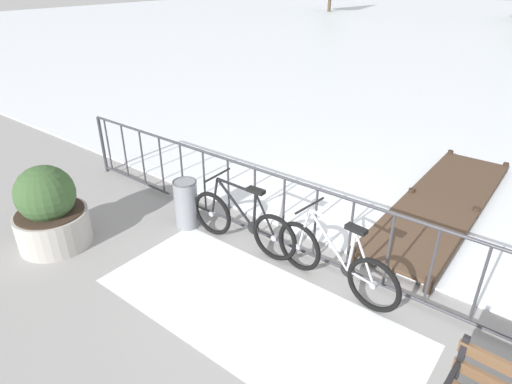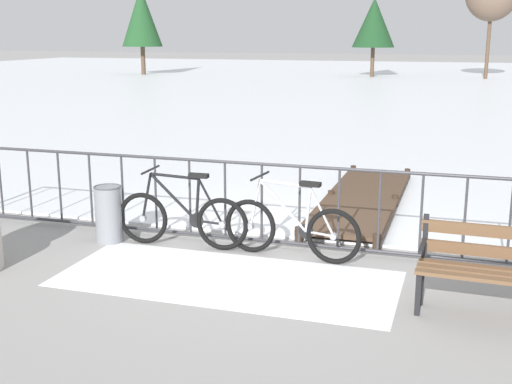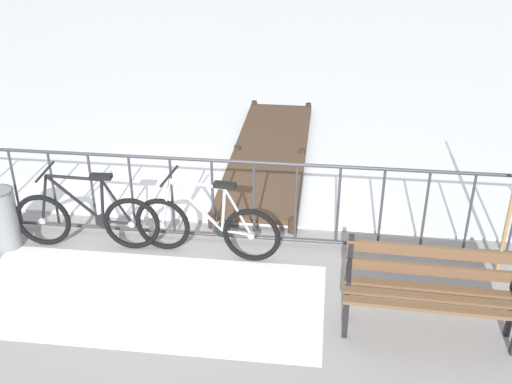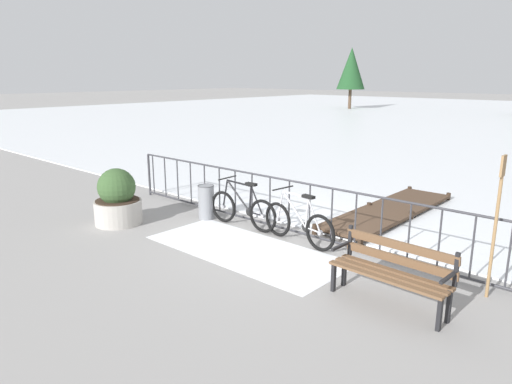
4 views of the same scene
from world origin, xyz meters
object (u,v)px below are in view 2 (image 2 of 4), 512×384
(park_bench, at_px, (507,265))
(trash_bin, at_px, (109,214))
(bicycle_near_railing, at_px, (291,228))
(bicycle_second, at_px, (182,218))

(park_bench, height_order, trash_bin, park_bench)
(trash_bin, bearing_deg, park_bench, -11.31)
(bicycle_near_railing, xyz_separation_m, park_bench, (2.33, -1.03, 0.14))
(park_bench, relative_size, trash_bin, 2.21)
(park_bench, xyz_separation_m, trash_bin, (-4.69, 0.94, -0.14))
(bicycle_second, xyz_separation_m, park_bench, (3.72, -1.04, 0.14))
(bicycle_near_railing, distance_m, park_bench, 2.55)
(bicycle_near_railing, height_order, bicycle_second, same)
(bicycle_near_railing, bearing_deg, park_bench, -23.94)
(bicycle_near_railing, bearing_deg, bicycle_second, 179.80)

